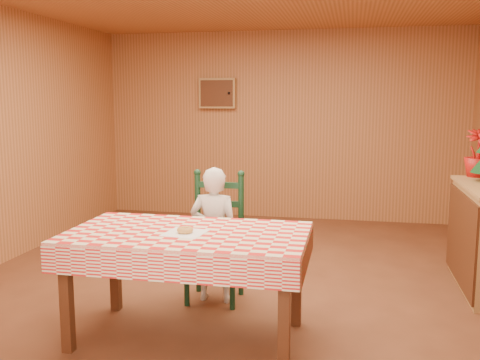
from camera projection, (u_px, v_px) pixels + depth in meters
The scene contains 8 objects.
ground at pixel (235, 289), 4.74m from camera, with size 6.00×6.00×0.00m, color brown.
cabin_walls at pixel (247, 82), 4.98m from camera, with size 5.10×6.05×2.65m.
dining_table at pixel (188, 243), 3.68m from camera, with size 1.66×0.96×0.77m.
ladder_chair at pixel (216, 240), 4.47m from camera, with size 0.44×0.40×1.08m.
seated_child at pixel (214, 235), 4.40m from camera, with size 0.41×0.27×1.12m, color silver.
napkin at pixel (185, 233), 3.62m from camera, with size 0.26×0.26×0.00m, color white.
donut at pixel (185, 230), 3.61m from camera, with size 0.11×0.11×0.04m, color #C49046.
flower_arrangement at pixel (478, 153), 5.10m from camera, with size 0.26×0.26×0.46m, color #B01310.
Camera 1 is at (0.97, -4.43, 1.67)m, focal length 40.00 mm.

